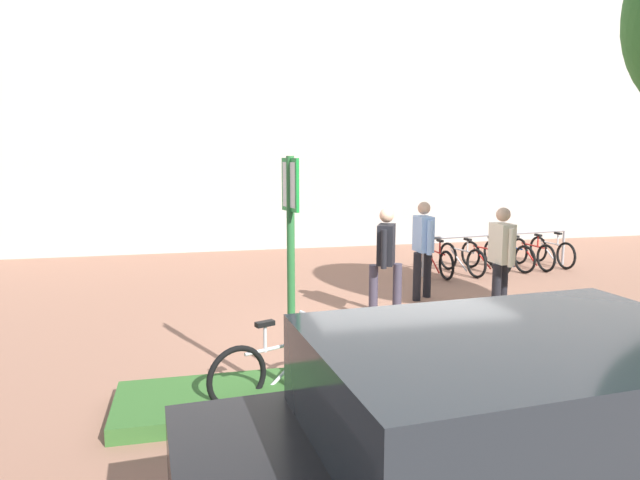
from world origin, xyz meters
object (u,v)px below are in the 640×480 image
Objects in this scene: bike_at_sign at (281,365)px; person_suited_dark at (386,256)px; person_shirt_blue at (501,254)px; car_black_suv at (539,459)px; parking_sign_post at (291,245)px; bike_rack_cluster at (497,255)px; person_shirt_white at (423,244)px; bollard_steel at (428,258)px.

bike_at_sign is 0.92× the size of person_suited_dark.
car_black_suv is (-2.76, -5.12, -0.23)m from person_shirt_blue.
parking_sign_post is 0.68× the size of bike_rack_cluster.
person_shirt_white reaches higher than bike_rack_cluster.
person_shirt_blue reaches higher than bike_rack_cluster.
person_shirt_blue is (-1.81, -3.18, 0.64)m from bike_rack_cluster.
person_shirt_white is (1.02, 0.96, 0.00)m from person_suited_dark.
bike_rack_cluster is (5.65, 5.41, -0.00)m from bike_at_sign.
bike_rack_cluster is 9.48m from car_black_suv.
bollard_steel is 0.52× the size of person_suited_dark.
bollard_steel is at bearing 70.85° from car_black_suv.
person_suited_dark is at bearing 79.91° from car_black_suv.
parking_sign_post reaches higher than person_shirt_blue.
parking_sign_post is 1.47× the size of person_suited_dark.
car_black_suv is at bearing -69.96° from parking_sign_post.
person_shirt_white reaches higher than bike_at_sign.
person_shirt_blue is 0.39× the size of car_black_suv.
parking_sign_post is 4.75m from person_shirt_white.
person_suited_dark is 0.39× the size of car_black_suv.
bollard_steel is 0.52× the size of person_shirt_blue.
bike_rack_cluster is at bearing 36.81° from person_shirt_white.
parking_sign_post is at bearing -129.39° from person_shirt_white.
person_suited_dark is 1.00× the size of person_shirt_blue.
person_suited_dark reaches higher than bollard_steel.
parking_sign_post is at bearing -126.24° from person_suited_dark.
bollard_steel is at bearing 91.49° from person_shirt_blue.
bike_at_sign is at bearing -131.42° from person_shirt_white.
bike_at_sign is 0.36× the size of car_black_suv.
person_shirt_white is (-2.58, -1.93, 0.64)m from bike_rack_cluster.
person_suited_dark is (1.96, 2.67, -0.66)m from parking_sign_post.
bike_rack_cluster is 2.17× the size of person_shirt_white.
bike_rack_cluster is at bearing 61.17° from car_black_suv.
person_shirt_blue reaches higher than car_black_suv.
bollard_steel is at bearing 63.03° from person_shirt_white.
bike_at_sign is 3.31m from person_suited_dark.
bike_rack_cluster is at bearing 43.76° from bike_at_sign.
person_shirt_white is (-0.71, -1.39, 0.53)m from bollard_steel.
bollard_steel is (3.69, 5.02, -1.20)m from parking_sign_post.
person_shirt_white is 1.47m from person_shirt_blue.
bollard_steel is 2.97m from person_suited_dark.
bollard_steel is (-1.87, -0.54, 0.10)m from bike_rack_cluster.
person_shirt_blue is at bearing 32.37° from parking_sign_post.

